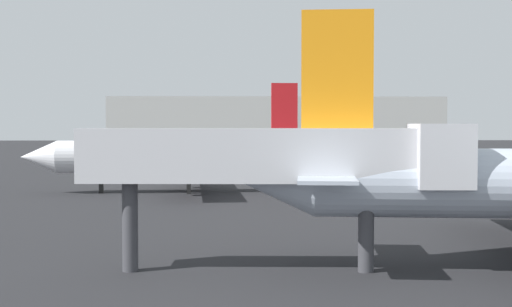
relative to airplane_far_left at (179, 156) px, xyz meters
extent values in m
cone|color=#B2BCCC|center=(7.24, -35.47, 0.40)|extent=(3.74, 3.47, 3.11)
cube|color=#B2BCCC|center=(9.44, -35.71, 0.72)|extent=(3.34, 8.68, 0.16)
cube|color=orange|center=(9.94, -35.77, 5.06)|extent=(3.24, 0.66, 6.20)
cylinder|color=white|center=(-0.24, -0.02, 0.00)|extent=(22.86, 4.58, 3.13)
cone|color=white|center=(-13.29, -0.85, 0.00)|extent=(3.64, 3.35, 3.13)
cone|color=white|center=(12.82, 0.82, 0.00)|extent=(3.64, 3.35, 3.13)
cube|color=white|center=(0.90, 0.06, -0.47)|extent=(4.93, 20.90, 0.20)
cube|color=white|center=(10.69, 0.69, 0.31)|extent=(2.38, 6.94, 0.13)
cube|color=red|center=(10.28, 0.66, 4.37)|extent=(2.61, 0.41, 5.61)
cylinder|color=#4C4C54|center=(0.47, -3.91, -0.63)|extent=(2.53, 1.62, 1.46)
cylinder|color=#4C4C54|center=(-0.03, 3.94, -0.63)|extent=(2.53, 1.62, 1.46)
cube|color=black|center=(-7.49, -0.48, -2.54)|extent=(0.43, 0.43, 1.94)
cube|color=black|center=(1.00, -1.56, -2.54)|extent=(0.43, 0.43, 1.94)
cube|color=black|center=(0.79, 1.68, -2.54)|extent=(0.43, 0.43, 1.94)
cylinder|color=silver|center=(26.81, 27.62, -0.41)|extent=(20.46, 9.60, 2.98)
cone|color=silver|center=(38.10, 31.56, -0.41)|extent=(4.07, 3.89, 2.98)
cone|color=silver|center=(15.53, 23.69, -0.41)|extent=(4.07, 3.89, 2.98)
cube|color=silver|center=(25.84, 27.29, -0.86)|extent=(9.61, 20.21, 0.18)
cube|color=silver|center=(17.43, 24.35, -0.11)|extent=(3.78, 6.55, 0.12)
cube|color=orange|center=(17.78, 24.48, 3.48)|extent=(2.34, 1.00, 4.80)
cylinder|color=#4C4C54|center=(25.15, 31.14, -1.01)|extent=(2.57, 2.02, 1.35)
cylinder|color=#4C4C54|center=(27.69, 23.84, -1.01)|extent=(2.57, 2.02, 1.35)
cube|color=black|center=(33.04, 29.80, -2.70)|extent=(0.48, 0.48, 1.61)
cube|color=black|center=(25.34, 28.70, -2.70)|extent=(0.48, 0.48, 1.61)
cube|color=black|center=(26.33, 25.87, -2.70)|extent=(0.48, 0.48, 1.61)
cube|color=silver|center=(5.91, -36.35, 1.66)|extent=(15.01, 2.29, 2.40)
cube|color=silver|center=(14.37, -36.75, 1.66)|extent=(2.53, 2.91, 2.80)
cylinder|color=#3F3F44|center=(11.13, -36.60, -1.53)|extent=(0.70, 0.70, 3.96)
cylinder|color=#3F3F44|center=(0.68, -36.11, -1.53)|extent=(0.70, 0.70, 3.96)
cube|color=#B7B7B2|center=(14.03, 79.48, 2.64)|extent=(67.44, 23.27, 12.30)
camera|label=1|loc=(5.28, -66.38, 2.96)|focal=47.86mm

